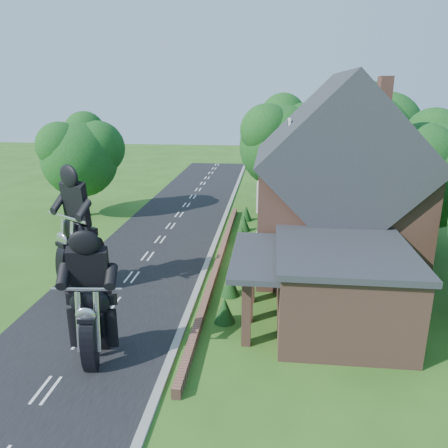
# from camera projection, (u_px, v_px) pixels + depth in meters

# --- Properties ---
(ground) EXTENTS (120.00, 120.00, 0.00)m
(ground) POSITION_uv_depth(u_px,v_px,m) (111.00, 304.00, 19.87)
(ground) COLOR #2A5818
(ground) RESTS_ON ground
(road) EXTENTS (7.00, 80.00, 0.02)m
(road) POSITION_uv_depth(u_px,v_px,m) (111.00, 304.00, 19.87)
(road) COLOR black
(road) RESTS_ON ground
(kerb) EXTENTS (0.30, 80.00, 0.12)m
(kerb) POSITION_uv_depth(u_px,v_px,m) (190.00, 307.00, 19.48)
(kerb) COLOR gray
(kerb) RESTS_ON ground
(garden_wall) EXTENTS (0.30, 22.00, 0.40)m
(garden_wall) POSITION_uv_depth(u_px,v_px,m) (218.00, 263.00, 24.12)
(garden_wall) COLOR brown
(garden_wall) RESTS_ON ground
(house) EXTENTS (9.54, 8.64, 10.24)m
(house) POSITION_uv_depth(u_px,v_px,m) (336.00, 188.00, 23.21)
(house) COLOR brown
(house) RESTS_ON ground
(annex) EXTENTS (7.05, 5.94, 3.44)m
(annex) POSITION_uv_depth(u_px,v_px,m) (338.00, 287.00, 17.57)
(annex) COLOR brown
(annex) RESTS_ON ground
(tree_house_right) EXTENTS (6.51, 6.00, 8.40)m
(tree_house_right) POSITION_uv_depth(u_px,v_px,m) (441.00, 166.00, 24.80)
(tree_house_right) COLOR black
(tree_house_right) RESTS_ON ground
(tree_behind_house) EXTENTS (7.81, 7.20, 10.08)m
(tree_behind_house) POSITION_uv_depth(u_px,v_px,m) (370.00, 134.00, 31.90)
(tree_behind_house) COLOR black
(tree_behind_house) RESTS_ON ground
(tree_behind_left) EXTENTS (6.94, 6.40, 9.16)m
(tree_behind_left) POSITION_uv_depth(u_px,v_px,m) (287.00, 139.00, 33.61)
(tree_behind_left) COLOR black
(tree_behind_left) RESTS_ON ground
(tree_far_road) EXTENTS (6.08, 5.60, 7.84)m
(tree_far_road) POSITION_uv_depth(u_px,v_px,m) (85.00, 153.00, 32.56)
(tree_far_road) COLOR black
(tree_far_road) RESTS_ON ground
(shrub_a) EXTENTS (0.90, 0.90, 1.10)m
(shrub_a) POSITION_uv_depth(u_px,v_px,m) (225.00, 310.00, 18.21)
(shrub_a) COLOR #103411
(shrub_a) RESTS_ON ground
(shrub_b) EXTENTS (0.90, 0.90, 1.10)m
(shrub_b) POSITION_uv_depth(u_px,v_px,m) (230.00, 285.00, 20.58)
(shrub_b) COLOR #103411
(shrub_b) RESTS_ON ground
(shrub_c) EXTENTS (0.90, 0.90, 1.10)m
(shrub_c) POSITION_uv_depth(u_px,v_px,m) (235.00, 264.00, 22.96)
(shrub_c) COLOR #103411
(shrub_c) RESTS_ON ground
(shrub_d) EXTENTS (0.90, 0.90, 1.10)m
(shrub_d) POSITION_uv_depth(u_px,v_px,m) (241.00, 235.00, 27.71)
(shrub_d) COLOR #103411
(shrub_d) RESTS_ON ground
(shrub_e) EXTENTS (0.90, 0.90, 1.10)m
(shrub_e) POSITION_uv_depth(u_px,v_px,m) (244.00, 223.00, 30.09)
(shrub_e) COLOR #103411
(shrub_e) RESTS_ON ground
(shrub_f) EXTENTS (0.90, 0.90, 1.10)m
(shrub_f) POSITION_uv_depth(u_px,v_px,m) (246.00, 213.00, 32.46)
(shrub_f) COLOR #103411
(shrub_f) RESTS_ON ground
(motorcycle_lead) EXTENTS (0.56, 1.64, 1.49)m
(motorcycle_lead) POSITION_uv_depth(u_px,v_px,m) (96.00, 342.00, 15.55)
(motorcycle_lead) COLOR black
(motorcycle_lead) RESTS_ON ground
(motorcycle_follow) EXTENTS (1.44, 1.94, 1.83)m
(motorcycle_follow) POSITION_uv_depth(u_px,v_px,m) (83.00, 270.00, 21.35)
(motorcycle_follow) COLOR black
(motorcycle_follow) RESTS_ON ground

